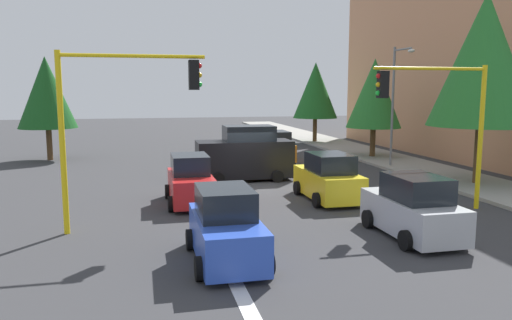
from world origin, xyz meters
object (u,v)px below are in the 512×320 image
(traffic_signal_near_left, at_px, (439,108))
(tree_opposite_side, at_px, (46,93))
(car_orange, at_px, (275,148))
(traffic_signal_near_right, at_px, (120,105))
(tree_roadside_far, at_px, (315,90))
(car_silver, at_px, (413,209))
(car_blue, at_px, (226,228))
(street_lamp_curbside, at_px, (396,94))
(car_yellow, at_px, (328,179))
(delivery_van_black, at_px, (245,155))
(tree_roadside_mid, at_px, (374,94))
(car_red, at_px, (190,182))
(tree_roadside_near, at_px, (484,60))

(traffic_signal_near_left, distance_m, tree_opposite_side, 24.54)
(traffic_signal_near_left, distance_m, car_orange, 14.50)
(traffic_signal_near_right, relative_size, tree_opposite_side, 0.86)
(tree_roadside_far, xyz_separation_m, car_silver, (26.82, -6.43, -3.62))
(traffic_signal_near_right, height_order, tree_opposite_side, tree_opposite_side)
(car_blue, bearing_deg, street_lamp_curbside, 137.49)
(car_orange, bearing_deg, car_yellow, -4.06)
(delivery_van_black, bearing_deg, tree_roadside_mid, 120.95)
(tree_roadside_mid, bearing_deg, traffic_signal_near_left, -17.20)
(tree_opposite_side, distance_m, car_orange, 15.20)
(street_lamp_curbside, xyz_separation_m, car_red, (6.26, -12.42, -3.45))
(car_yellow, bearing_deg, traffic_signal_near_right, -71.65)
(tree_roadside_near, distance_m, car_yellow, 9.60)
(traffic_signal_near_left, xyz_separation_m, car_silver, (2.82, -2.60, -2.99))
(tree_opposite_side, distance_m, car_yellow, 20.66)
(traffic_signal_near_right, relative_size, car_red, 1.51)
(tree_roadside_mid, bearing_deg, car_orange, -89.84)
(street_lamp_curbside, bearing_deg, tree_opposite_side, -112.55)
(tree_roadside_mid, relative_size, car_silver, 1.69)
(traffic_signal_near_right, bearing_deg, tree_roadside_far, 147.63)
(traffic_signal_near_right, relative_size, delivery_van_black, 1.20)
(traffic_signal_near_right, height_order, tree_roadside_near, tree_roadside_near)
(traffic_signal_near_right, distance_m, car_orange, 16.90)
(car_red, relative_size, car_orange, 0.95)
(tree_roadside_near, bearing_deg, car_silver, -47.45)
(tree_roadside_near, bearing_deg, tree_roadside_mid, -177.14)
(tree_opposite_side, distance_m, tree_roadside_mid, 21.38)
(traffic_signal_near_right, bearing_deg, traffic_signal_near_left, 90.00)
(tree_opposite_side, xyz_separation_m, tree_roadside_near, (14.00, 21.50, 1.55))
(street_lamp_curbside, xyz_separation_m, tree_roadside_mid, (-4.39, 0.80, -0.03))
(tree_roadside_mid, bearing_deg, car_yellow, -33.81)
(tree_roadside_far, height_order, car_blue, tree_roadside_far)
(car_yellow, bearing_deg, car_red, -96.54)
(traffic_signal_near_right, bearing_deg, street_lamp_curbside, 122.80)
(car_orange, bearing_deg, tree_opposite_side, -105.77)
(traffic_signal_near_right, bearing_deg, car_red, 143.36)
(tree_roadside_far, distance_m, delivery_van_black, 18.89)
(car_red, bearing_deg, delivery_van_black, 145.34)
(delivery_van_black, relative_size, car_silver, 1.23)
(traffic_signal_near_right, distance_m, car_silver, 9.76)
(car_yellow, xyz_separation_m, car_blue, (6.35, -5.39, -0.00))
(delivery_van_black, bearing_deg, car_blue, -14.20)
(car_blue, relative_size, car_silver, 0.98)
(tree_roadside_near, height_order, car_blue, tree_roadside_near)
(car_red, bearing_deg, car_blue, 2.19)
(tree_roadside_far, relative_size, car_blue, 1.80)
(street_lamp_curbside, height_order, tree_roadside_far, street_lamp_curbside)
(tree_roadside_mid, distance_m, car_silver, 18.51)
(delivery_van_black, relative_size, car_yellow, 1.20)
(car_blue, bearing_deg, car_red, -177.81)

